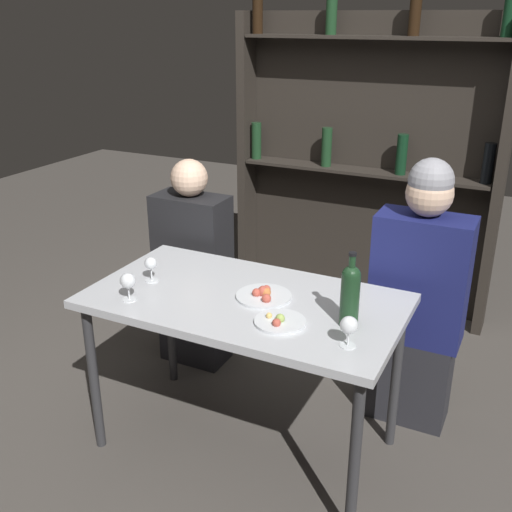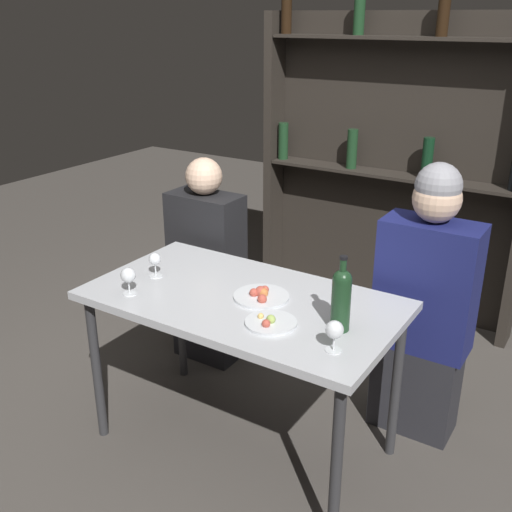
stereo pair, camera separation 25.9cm
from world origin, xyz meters
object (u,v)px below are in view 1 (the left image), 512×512
wine_glass_0 (128,282)px  food_plate_1 (264,295)px  wine_glass_1 (151,265)px  seated_person_left (193,271)px  wine_bottle (350,293)px  wine_glass_2 (349,326)px  seated_person_right (418,301)px  food_plate_0 (280,321)px

wine_glass_0 → food_plate_1: bearing=28.4°
wine_glass_0 → wine_glass_1: wine_glass_0 is taller
wine_glass_1 → seated_person_left: bearing=105.0°
wine_bottle → seated_person_left: seated_person_left is taller
wine_bottle → food_plate_1: bearing=169.9°
wine_bottle → wine_glass_2: (0.05, -0.16, -0.06)m
wine_bottle → seated_person_right: seated_person_right is taller
wine_bottle → food_plate_0: (-0.24, -0.11, -0.13)m
food_plate_0 → seated_person_left: size_ratio=0.17×
wine_glass_2 → seated_person_right: 0.79m
wine_glass_0 → seated_person_left: (-0.19, 0.80, -0.30)m
wine_glass_2 → food_plate_0: bearing=170.6°
wine_glass_0 → seated_person_left: bearing=103.3°
wine_bottle → wine_glass_0: 0.92m
food_plate_0 → wine_glass_0: bearing=-172.0°
food_plate_1 → seated_person_right: seated_person_right is taller
food_plate_1 → seated_person_left: (-0.69, 0.53, -0.22)m
wine_glass_0 → wine_glass_1: 0.21m
food_plate_1 → wine_glass_2: bearing=-26.9°
food_plate_0 → seated_person_right: seated_person_right is taller
wine_glass_0 → wine_glass_2: 0.95m
wine_bottle → seated_person_right: bearing=75.7°
wine_glass_0 → food_plate_1: wine_glass_0 is taller
wine_glass_1 → food_plate_0: (0.68, -0.11, -0.07)m
wine_glass_1 → wine_glass_2: (0.98, -0.16, 0.00)m
wine_glass_1 → wine_glass_2: bearing=-9.3°
wine_bottle → food_plate_0: 0.30m
food_plate_0 → seated_person_right: size_ratio=0.16×
food_plate_0 → food_plate_1: 0.24m
wine_glass_1 → food_plate_0: size_ratio=0.56×
wine_glass_0 → food_plate_0: size_ratio=0.59×
wine_bottle → seated_person_left: 1.29m
wine_glass_0 → wine_glass_1: (-0.03, 0.20, -0.00)m
food_plate_1 → seated_person_left: bearing=142.6°
seated_person_left → food_plate_0: bearing=-39.9°
wine_glass_2 → food_plate_0: 0.31m
wine_bottle → seated_person_left: size_ratio=0.25×
food_plate_1 → seated_person_left: seated_person_left is taller
wine_glass_1 → seated_person_right: seated_person_right is taller
wine_glass_2 → wine_bottle: bearing=107.5°
wine_glass_2 → seated_person_left: (-1.14, 0.75, -0.29)m
seated_person_right → wine_glass_0: bearing=-142.8°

